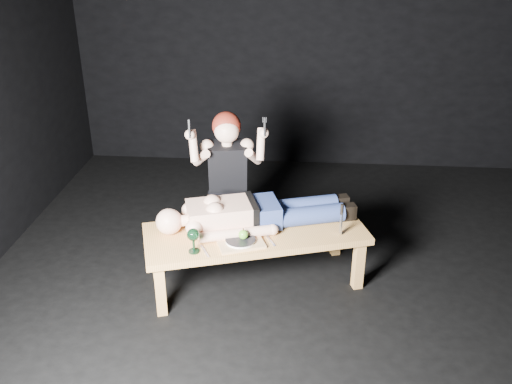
# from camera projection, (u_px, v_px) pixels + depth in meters

# --- Properties ---
(ground) EXTENTS (5.00, 5.00, 0.00)m
(ground) POSITION_uv_depth(u_px,v_px,m) (300.00, 287.00, 4.35)
(ground) COLOR black
(ground) RESTS_ON ground
(back_wall) EXTENTS (5.00, 0.00, 5.00)m
(back_wall) POSITION_uv_depth(u_px,v_px,m) (307.00, 30.00, 5.94)
(back_wall) COLOR black
(back_wall) RESTS_ON ground
(table) EXTENTS (1.76, 1.08, 0.45)m
(table) POSITION_uv_depth(u_px,v_px,m) (255.00, 256.00, 4.33)
(table) COLOR tan
(table) RESTS_ON ground
(lying_man) EXTENTS (1.64, 0.92, 0.25)m
(lying_man) POSITION_uv_depth(u_px,v_px,m) (259.00, 209.00, 4.27)
(lying_man) COLOR beige
(lying_man) RESTS_ON table
(kneeling_woman) EXTENTS (0.78, 0.84, 1.26)m
(kneeling_woman) POSITION_uv_depth(u_px,v_px,m) (228.00, 178.00, 4.66)
(kneeling_woman) COLOR black
(kneeling_woman) RESTS_ON ground
(serving_tray) EXTENTS (0.39, 0.33, 0.02)m
(serving_tray) POSITION_uv_depth(u_px,v_px,m) (240.00, 242.00, 4.06)
(serving_tray) COLOR tan
(serving_tray) RESTS_ON table
(plate) EXTENTS (0.28, 0.28, 0.02)m
(plate) POSITION_uv_depth(u_px,v_px,m) (240.00, 240.00, 4.05)
(plate) COLOR white
(plate) RESTS_ON serving_tray
(apple) EXTENTS (0.07, 0.07, 0.07)m
(apple) POSITION_uv_depth(u_px,v_px,m) (243.00, 235.00, 4.04)
(apple) COLOR #32901E
(apple) RESTS_ON plate
(goblet) EXTENTS (0.11, 0.11, 0.18)m
(goblet) POSITION_uv_depth(u_px,v_px,m) (193.00, 241.00, 3.92)
(goblet) COLOR black
(goblet) RESTS_ON table
(fork_flat) EXTENTS (0.09, 0.16, 0.01)m
(fork_flat) POSITION_uv_depth(u_px,v_px,m) (205.00, 251.00, 3.97)
(fork_flat) COLOR #B2B2B7
(fork_flat) RESTS_ON table
(knife_flat) EXTENTS (0.09, 0.17, 0.01)m
(knife_flat) POSITION_uv_depth(u_px,v_px,m) (270.00, 240.00, 4.10)
(knife_flat) COLOR #B2B2B7
(knife_flat) RESTS_ON table
(spoon_flat) EXTENTS (0.14, 0.13, 0.01)m
(spoon_flat) POSITION_uv_depth(u_px,v_px,m) (255.00, 238.00, 4.13)
(spoon_flat) COLOR #B2B2B7
(spoon_flat) RESTS_ON table
(carving_knife) EXTENTS (0.04, 0.04, 0.25)m
(carving_knife) POSITION_uv_depth(u_px,v_px,m) (341.00, 220.00, 4.13)
(carving_knife) COLOR #B2B2B7
(carving_knife) RESTS_ON table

